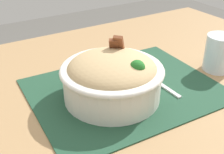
# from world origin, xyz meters

# --- Properties ---
(table) EXTENTS (1.26, 0.88, 0.78)m
(table) POSITION_xyz_m (0.00, 0.00, 0.71)
(table) COLOR #99754C
(table) RESTS_ON ground_plane
(placemat) EXTENTS (0.43, 0.34, 0.00)m
(placemat) POSITION_xyz_m (0.02, 0.02, 0.78)
(placemat) COLOR #1E422D
(placemat) RESTS_ON table
(bowl) EXTENTS (0.26, 0.26, 0.13)m
(bowl) POSITION_xyz_m (-0.02, 0.01, 0.83)
(bowl) COLOR silver
(bowl) RESTS_ON placemat
(fork) EXTENTS (0.02, 0.14, 0.00)m
(fork) POSITION_xyz_m (0.10, 0.00, 0.78)
(fork) COLOR silver
(fork) RESTS_ON placemat
(drinking_glass) EXTENTS (0.07, 0.07, 0.09)m
(drinking_glass) POSITION_xyz_m (0.28, -0.02, 0.82)
(drinking_glass) COLOR silver
(drinking_glass) RESTS_ON table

